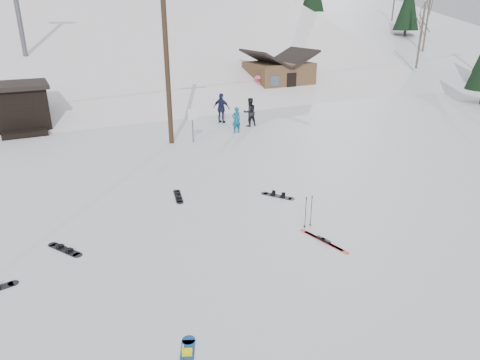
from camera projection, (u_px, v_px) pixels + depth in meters
name	position (u px, v px, depth m)	size (l,w,h in m)	color
ground	(276.00, 293.00, 10.72)	(200.00, 200.00, 0.00)	white
ski_slope	(70.00, 153.00, 60.65)	(60.00, 75.00, 45.00)	white
ridge_right	(310.00, 124.00, 72.32)	(34.00, 85.00, 36.00)	white
treeline_right	(336.00, 63.00, 60.84)	(20.00, 60.00, 10.00)	black
treeline_crest	(40.00, 50.00, 81.96)	(50.00, 6.00, 10.00)	black
utility_pole	(166.00, 53.00, 21.47)	(2.00, 0.26, 9.00)	#3A2819
trail_sign	(193.00, 119.00, 22.83)	(0.50, 0.09, 1.85)	#595B60
lift_hut	(20.00, 107.00, 25.44)	(3.40, 4.10, 2.75)	black
cabin	(278.00, 77.00, 36.45)	(5.39, 4.40, 3.77)	brown
hero_skis	(324.00, 241.00, 13.16)	(0.48, 1.89, 0.10)	red
ski_poles	(308.00, 212.00, 13.85)	(0.30, 0.08, 1.11)	black
board_scatter_b	(65.00, 249.00, 12.68)	(0.86, 1.26, 0.10)	black
board_scatter_d	(278.00, 196.00, 16.40)	(0.90, 1.19, 0.10)	black
board_scatter_f	(178.00, 196.00, 16.35)	(0.52, 1.37, 0.10)	black
skier_teal	(236.00, 120.00, 24.86)	(0.55, 0.36, 1.52)	#0B5275
skier_dark	(250.00, 112.00, 26.31)	(0.85, 0.66, 1.75)	black
skier_pink	(258.00, 87.00, 34.69)	(1.24, 0.71, 1.92)	#F15573
skier_navy	(222.00, 108.00, 27.05)	(1.11, 0.46, 1.89)	#181B3C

